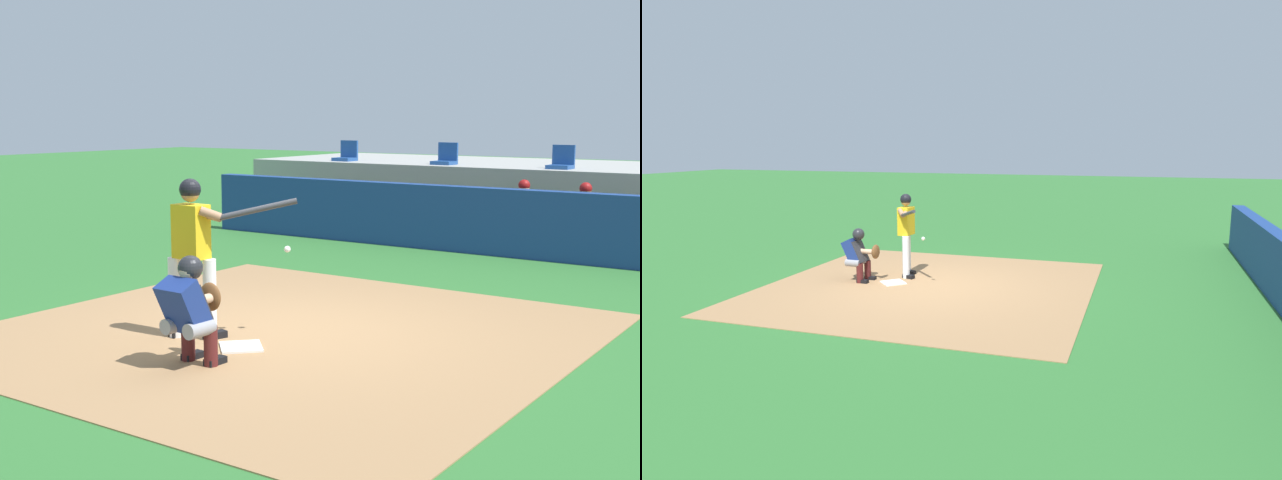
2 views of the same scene
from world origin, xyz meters
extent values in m
plane|color=#2D6B2D|center=(0.00, 0.00, 0.00)|extent=(80.00, 80.00, 0.00)
cube|color=#9E754C|center=(0.00, 0.00, 0.01)|extent=(6.40, 6.40, 0.01)
cube|color=white|center=(0.00, -0.80, 0.02)|extent=(0.62, 0.62, 0.02)
cylinder|color=silver|center=(-0.90, -0.86, 0.46)|extent=(0.15, 0.15, 0.92)
cylinder|color=silver|center=(-0.50, -0.72, 0.46)|extent=(0.15, 0.15, 0.92)
cube|color=gold|center=(-0.70, -0.79, 1.22)|extent=(0.39, 0.25, 0.60)
sphere|color=#996B4C|center=(-0.70, -0.79, 1.65)|extent=(0.21, 0.21, 0.21)
sphere|color=black|center=(-0.70, -0.79, 1.68)|extent=(0.24, 0.24, 0.24)
cylinder|color=#996B4C|center=(-0.62, -0.72, 1.43)|extent=(0.57, 0.13, 0.18)
cylinder|color=#996B4C|center=(-0.43, -0.78, 1.43)|extent=(0.26, 0.24, 0.17)
cylinder|color=#333338|center=(-0.02, -0.45, 1.48)|extent=(0.70, 0.58, 0.24)
cube|color=black|center=(-0.88, -0.80, 0.04)|extent=(0.19, 0.28, 0.09)
cube|color=black|center=(-0.49, -0.67, 0.04)|extent=(0.19, 0.28, 0.09)
cylinder|color=gray|center=(-0.15, -1.61, 0.42)|extent=(0.17, 0.33, 0.16)
cylinder|color=#4C1919|center=(-0.15, -1.46, 0.21)|extent=(0.14, 0.14, 0.42)
cube|color=black|center=(-0.14, -1.40, 0.04)|extent=(0.12, 0.24, 0.08)
cylinder|color=gray|center=(0.17, -1.62, 0.42)|extent=(0.17, 0.33, 0.16)
cylinder|color=#4C1919|center=(0.17, -1.47, 0.21)|extent=(0.14, 0.14, 0.42)
cube|color=black|center=(0.18, -1.41, 0.04)|extent=(0.12, 0.24, 0.08)
cube|color=navy|center=(0.00, -1.67, 0.64)|extent=(0.42, 0.45, 0.57)
cube|color=#2D2D33|center=(0.01, -1.55, 0.64)|extent=(0.39, 0.27, 0.45)
sphere|color=tan|center=(0.01, -1.59, 0.98)|extent=(0.21, 0.21, 0.21)
sphere|color=#232328|center=(0.01, -1.57, 1.00)|extent=(0.25, 0.25, 0.25)
cylinder|color=tan|center=(-0.03, -1.44, 0.64)|extent=(0.12, 0.45, 0.10)
ellipsoid|color=brown|center=(-0.06, -1.21, 0.64)|extent=(0.28, 0.13, 0.30)
sphere|color=white|center=(0.09, -0.08, 1.00)|extent=(0.07, 0.07, 0.07)
camera|label=1|loc=(5.67, -7.55, 2.50)|focal=47.29mm
camera|label=2|loc=(10.33, 4.06, 2.89)|focal=31.60mm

